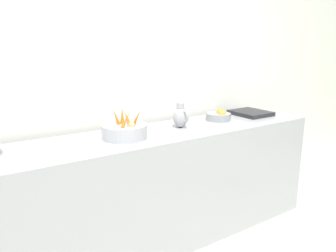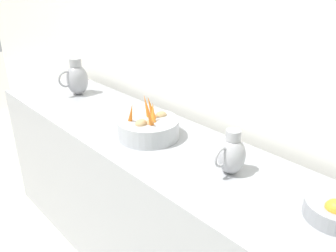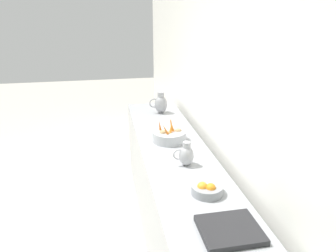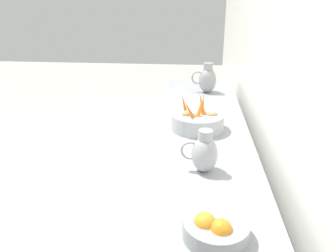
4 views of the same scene
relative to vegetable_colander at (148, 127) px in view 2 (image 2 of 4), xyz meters
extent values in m
cube|color=#9EA0A5|center=(-0.01, 0.20, -0.51)|extent=(0.60, 2.98, 0.91)
cylinder|color=#ADAFB5|center=(0.00, 0.00, -0.01)|extent=(0.32, 0.32, 0.10)
torus|color=#ADAFB5|center=(0.00, 0.00, -0.05)|extent=(0.19, 0.19, 0.01)
cone|color=orange|center=(0.05, 0.07, 0.08)|extent=(0.09, 0.07, 0.14)
cone|color=orange|center=(-0.03, -0.04, 0.09)|extent=(0.03, 0.08, 0.15)
cone|color=orange|center=(-0.02, 0.00, 0.09)|extent=(0.08, 0.06, 0.16)
cone|color=orange|center=(0.08, -0.03, 0.09)|extent=(0.06, 0.10, 0.14)
cone|color=orange|center=(-0.01, 0.03, 0.08)|extent=(0.07, 0.08, 0.12)
ellipsoid|color=tan|center=(-0.09, 0.00, 0.04)|extent=(0.07, 0.06, 0.05)
ellipsoid|color=#9E7F56|center=(0.02, 0.04, 0.04)|extent=(0.05, 0.05, 0.04)
ellipsoid|color=tan|center=(0.06, 0.02, 0.04)|extent=(0.06, 0.05, 0.05)
cylinder|color=gray|center=(-0.07, 0.95, -0.02)|extent=(0.22, 0.22, 0.06)
sphere|color=orange|center=(-0.03, 0.96, 0.01)|extent=(0.07, 0.07, 0.07)
ellipsoid|color=#939399|center=(-0.07, -0.87, 0.05)|extent=(0.15, 0.15, 0.21)
cylinder|color=#939399|center=(-0.07, -0.87, 0.17)|extent=(0.08, 0.08, 0.06)
torus|color=#939399|center=(0.01, -0.87, 0.07)|extent=(0.11, 0.01, 0.11)
ellipsoid|color=#A3A3A8|center=(-0.04, 0.51, 0.03)|extent=(0.12, 0.12, 0.17)
cylinder|color=#A3A3A8|center=(-0.04, 0.51, 0.12)|extent=(0.06, 0.06, 0.04)
torus|color=#A3A3A8|center=(0.03, 0.51, 0.04)|extent=(0.09, 0.01, 0.09)
camera|label=1|loc=(2.03, -0.98, 0.57)|focal=34.97mm
camera|label=2|loc=(1.03, 1.28, 0.75)|focal=37.07mm
camera|label=3|loc=(0.56, 2.76, 1.15)|focal=34.37mm
camera|label=4|loc=(0.00, 1.79, 0.66)|focal=33.42mm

